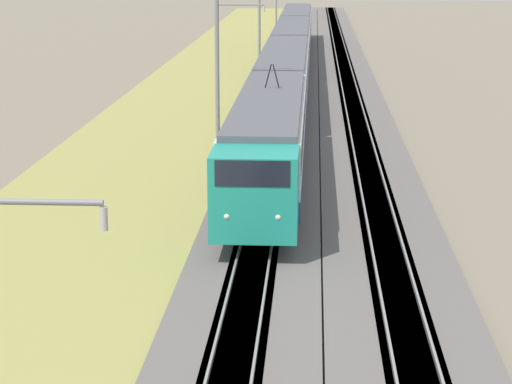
# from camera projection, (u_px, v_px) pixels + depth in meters

# --- Properties ---
(ballast_main) EXTENTS (240.00, 4.40, 0.30)m
(ballast_main) POSITION_uv_depth(u_px,v_px,m) (279.00, 136.00, 54.87)
(ballast_main) COLOR #605B56
(ballast_main) RESTS_ON ground
(ballast_adjacent) EXTENTS (240.00, 4.40, 0.30)m
(ballast_adjacent) POSITION_uv_depth(u_px,v_px,m) (360.00, 137.00, 54.62)
(ballast_adjacent) COLOR #605B56
(ballast_adjacent) RESTS_ON ground
(track_main) EXTENTS (240.00, 1.57, 0.45)m
(track_main) POSITION_uv_depth(u_px,v_px,m) (279.00, 136.00, 54.87)
(track_main) COLOR #4C4238
(track_main) RESTS_ON ground
(track_adjacent) EXTENTS (240.00, 1.57, 0.45)m
(track_adjacent) POSITION_uv_depth(u_px,v_px,m) (360.00, 137.00, 54.62)
(track_adjacent) COLOR #4C4238
(track_adjacent) RESTS_ON ground
(grass_verge) EXTENTS (240.00, 10.22, 0.12)m
(grass_verge) POSITION_uv_depth(u_px,v_px,m) (164.00, 137.00, 55.26)
(grass_verge) COLOR #99934C
(grass_verge) RESTS_ON ground
(passenger_train) EXTENTS (85.42, 2.99, 5.16)m
(passenger_train) POSITION_uv_depth(u_px,v_px,m) (289.00, 57.00, 73.19)
(passenger_train) COLOR teal
(passenger_train) RESTS_ON ground
(catenary_mast_mid) EXTENTS (0.22, 2.56, 8.35)m
(catenary_mast_mid) POSITION_uv_depth(u_px,v_px,m) (218.00, 67.00, 51.02)
(catenary_mast_mid) COLOR slate
(catenary_mast_mid) RESTS_ON ground
(catenary_mast_far) EXTENTS (0.22, 2.56, 8.36)m
(catenary_mast_far) POSITION_uv_depth(u_px,v_px,m) (260.00, 16.00, 88.97)
(catenary_mast_far) COLOR slate
(catenary_mast_far) RESTS_ON ground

